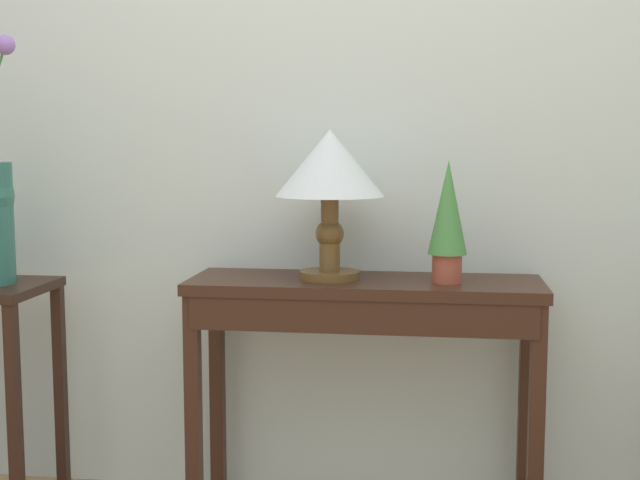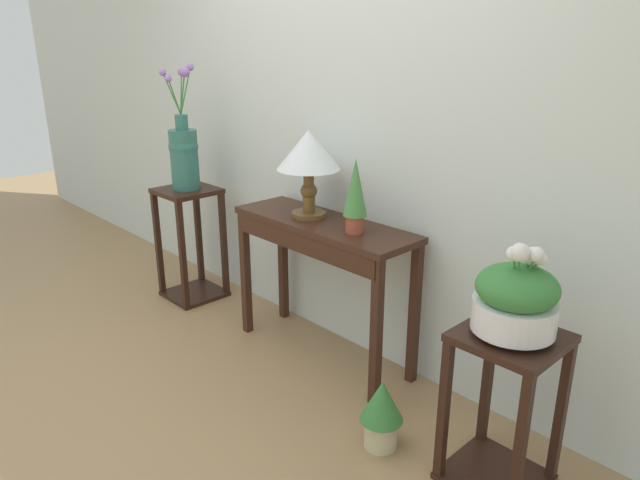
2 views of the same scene
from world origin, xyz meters
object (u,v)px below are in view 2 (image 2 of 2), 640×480
console_table (320,246)px  potted_plant_on_console (355,193)px  pedestal_stand_left (191,244)px  pedestal_stand_right (502,411)px  planter_bowl_wide_right (516,298)px  flower_vase_tall_left (184,152)px  table_lamp (309,155)px  potted_plant_floor (382,411)px

console_table → potted_plant_on_console: bearing=-1.2°
pedestal_stand_left → pedestal_stand_right: 2.38m
planter_bowl_wide_right → pedestal_stand_left: bearing=177.9°
flower_vase_tall_left → pedestal_stand_left: bearing=171.7°
flower_vase_tall_left → pedestal_stand_right: (2.38, -0.09, -0.68)m
table_lamp → planter_bowl_wide_right: bearing=-8.1°
console_table → potted_plant_on_console: potted_plant_on_console is taller
console_table → table_lamp: (-0.11, 0.02, 0.47)m
potted_plant_on_console → flower_vase_tall_left: (-1.44, -0.07, 0.02)m
planter_bowl_wide_right → potted_plant_floor: bearing=-158.7°
flower_vase_tall_left → planter_bowl_wide_right: flower_vase_tall_left is taller
flower_vase_tall_left → console_table: bearing=3.8°
table_lamp → planter_bowl_wide_right: size_ratio=1.25×
potted_plant_on_console → pedestal_stand_right: (0.94, -0.16, -0.66)m
potted_plant_floor → potted_plant_on_console: bearing=145.7°
console_table → table_lamp: bearing=169.1°
flower_vase_tall_left → table_lamp: bearing=5.3°
console_table → pedestal_stand_left: (-1.19, -0.08, -0.27)m
pedestal_stand_left → planter_bowl_wide_right: 2.42m
table_lamp → potted_plant_floor: 1.32m
flower_vase_tall_left → planter_bowl_wide_right: 2.39m
potted_plant_on_console → planter_bowl_wide_right: (0.94, -0.16, -0.19)m
console_table → pedestal_stand_right: size_ratio=1.65×
console_table → potted_plant_on_console: size_ratio=2.95×
pedestal_stand_right → potted_plant_floor: 0.51m
table_lamp → pedestal_stand_left: bearing=-174.7°
table_lamp → pedestal_stand_left: size_ratio=0.60×
table_lamp → potted_plant_on_console: table_lamp is taller
pedestal_stand_left → flower_vase_tall_left: (0.00, -0.00, 0.63)m
pedestal_stand_left → table_lamp: bearing=5.3°
planter_bowl_wide_right → potted_plant_floor: planter_bowl_wide_right is taller
potted_plant_floor → console_table: bearing=155.3°
table_lamp → pedestal_stand_left: 1.31m
table_lamp → flower_vase_tall_left: flower_vase_tall_left is taller
pedestal_stand_left → pedestal_stand_right: bearing=-2.1°
potted_plant_on_console → pedestal_stand_left: (-1.44, -0.07, -0.61)m
planter_bowl_wide_right → pedestal_stand_right: bearing=169.5°
potted_plant_floor → flower_vase_tall_left: bearing=172.3°
flower_vase_tall_left → pedestal_stand_right: bearing=-2.1°
potted_plant_on_console → planter_bowl_wide_right: bearing=-9.6°
pedestal_stand_left → potted_plant_floor: size_ratio=2.36×
potted_plant_on_console → potted_plant_floor: size_ratio=1.13×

